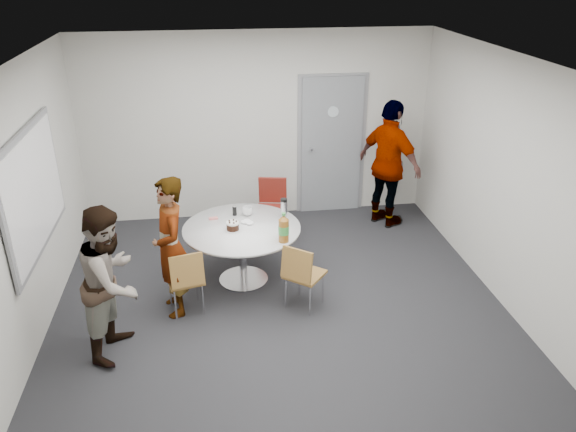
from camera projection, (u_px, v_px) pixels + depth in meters
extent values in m
plane|color=black|center=(280.00, 303.00, 6.39)|extent=(5.00, 5.00, 0.00)
plane|color=silver|center=(278.00, 61.00, 5.24)|extent=(5.00, 5.00, 0.00)
plane|color=beige|center=(257.00, 127.00, 8.05)|extent=(5.00, 0.00, 5.00)
plane|color=beige|center=(26.00, 208.00, 5.49)|extent=(0.00, 5.00, 5.00)
plane|color=beige|center=(505.00, 182.00, 6.13)|extent=(0.00, 5.00, 5.00)
plane|color=beige|center=(329.00, 346.00, 3.57)|extent=(5.00, 0.00, 5.00)
cube|color=slate|center=(332.00, 146.00, 8.30)|extent=(0.90, 0.05, 2.05)
cube|color=gray|center=(331.00, 146.00, 8.33)|extent=(1.02, 0.04, 2.12)
cylinder|color=#B2BFC6|center=(333.00, 112.00, 8.05)|extent=(0.16, 0.01, 0.16)
cylinder|color=silver|center=(311.00, 149.00, 8.21)|extent=(0.04, 0.14, 0.04)
cube|color=gray|center=(33.00, 191.00, 5.63)|extent=(0.03, 1.90, 1.25)
cube|color=white|center=(35.00, 191.00, 5.64)|extent=(0.01, 1.78, 1.13)
cylinder|color=silver|center=(242.00, 228.00, 6.55)|extent=(1.38, 1.38, 0.03)
cylinder|color=silver|center=(243.00, 254.00, 6.70)|extent=(0.09, 0.09, 0.67)
cylinder|color=silver|center=(244.00, 279.00, 6.84)|extent=(0.59, 0.59, 0.02)
cylinder|color=silver|center=(233.00, 230.00, 6.47)|extent=(0.19, 0.19, 0.01)
cylinder|color=black|center=(233.00, 227.00, 6.45)|extent=(0.14, 0.14, 0.08)
cylinder|color=white|center=(233.00, 223.00, 6.43)|extent=(0.15, 0.15, 0.02)
cylinder|color=#935A20|center=(284.00, 231.00, 6.16)|extent=(0.11, 0.11, 0.26)
cylinder|color=green|center=(284.00, 230.00, 6.16)|extent=(0.12, 0.12, 0.10)
cone|color=#935A20|center=(284.00, 218.00, 6.10)|extent=(0.11, 0.11, 0.06)
cylinder|color=#449747|center=(284.00, 214.00, 6.08)|extent=(0.04, 0.04, 0.03)
imported|color=white|center=(247.00, 211.00, 6.83)|extent=(0.18, 0.18, 0.10)
cylinder|color=black|center=(235.00, 211.00, 6.82)|extent=(0.05, 0.05, 0.12)
cylinder|color=silver|center=(284.00, 209.00, 6.76)|extent=(0.08, 0.08, 0.20)
cylinder|color=black|center=(284.00, 200.00, 6.71)|extent=(0.08, 0.08, 0.03)
cube|color=#D26D69|center=(213.00, 218.00, 6.74)|extent=(0.11, 0.07, 0.02)
ellipsoid|color=white|center=(247.00, 222.00, 6.62)|extent=(0.21, 0.21, 0.03)
cube|color=olive|center=(185.00, 279.00, 6.11)|extent=(0.45, 0.45, 0.03)
cube|color=olive|center=(187.00, 271.00, 5.87)|extent=(0.36, 0.16, 0.36)
cylinder|color=silver|center=(197.00, 285.00, 6.37)|extent=(0.02, 0.02, 0.40)
cylinder|color=silver|center=(170.00, 290.00, 6.27)|extent=(0.02, 0.02, 0.40)
cylinder|color=silver|center=(203.00, 299.00, 6.11)|extent=(0.02, 0.02, 0.40)
cylinder|color=silver|center=(175.00, 305.00, 6.01)|extent=(0.02, 0.02, 0.40)
cube|color=olive|center=(305.00, 274.00, 6.19)|extent=(0.53, 0.53, 0.03)
cube|color=olive|center=(297.00, 265.00, 5.96)|extent=(0.33, 0.29, 0.36)
cylinder|color=silver|center=(323.00, 287.00, 6.32)|extent=(0.02, 0.02, 0.41)
cylinder|color=silver|center=(299.00, 280.00, 6.46)|extent=(0.02, 0.02, 0.41)
cylinder|color=silver|center=(310.00, 300.00, 6.08)|extent=(0.02, 0.02, 0.41)
cylinder|color=silver|center=(286.00, 292.00, 6.22)|extent=(0.02, 0.02, 0.41)
cube|color=maroon|center=(272.00, 210.00, 7.65)|extent=(0.47, 0.47, 0.03)
cube|color=maroon|center=(273.00, 190.00, 7.73)|extent=(0.39, 0.16, 0.39)
cylinder|color=silver|center=(259.00, 230.00, 7.61)|extent=(0.02, 0.02, 0.43)
cylinder|color=silver|center=(283.00, 230.00, 7.59)|extent=(0.02, 0.02, 0.43)
cylinder|color=silver|center=(261.00, 219.00, 7.90)|extent=(0.02, 0.02, 0.43)
cylinder|color=silver|center=(284.00, 220.00, 7.89)|extent=(0.02, 0.02, 0.43)
imported|color=#A5C6EA|center=(171.00, 247.00, 5.95)|extent=(0.50, 0.64, 1.57)
imported|color=white|center=(112.00, 281.00, 5.35)|extent=(0.77, 0.89, 1.56)
imported|color=black|center=(389.00, 165.00, 7.90)|extent=(0.95, 1.15, 1.83)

